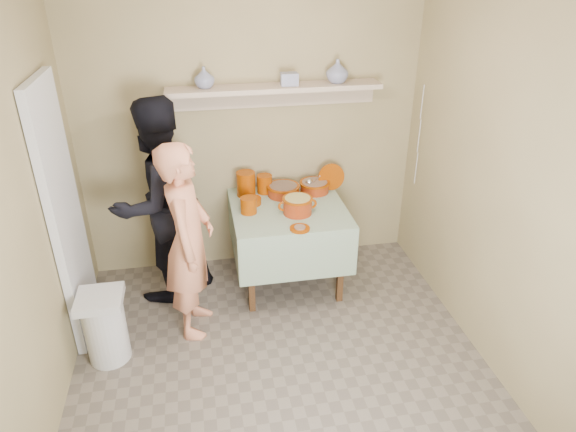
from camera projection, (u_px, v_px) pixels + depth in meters
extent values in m
plane|color=#685D52|center=(287.00, 386.00, 3.60)|extent=(3.50, 3.50, 0.00)
cube|color=silver|center=(66.00, 216.00, 3.73)|extent=(0.06, 0.70, 2.00)
cylinder|color=#7D2C00|center=(246.00, 184.00, 4.55)|extent=(0.17, 0.17, 0.22)
cylinder|color=#7D2C00|center=(265.00, 184.00, 4.62)|extent=(0.14, 0.14, 0.17)
cylinder|color=#7D2C00|center=(249.00, 205.00, 4.27)|extent=(0.14, 0.14, 0.14)
cylinder|color=#7D2C00|center=(251.00, 201.00, 4.44)|extent=(0.18, 0.18, 0.05)
cylinder|color=#7D2C00|center=(331.00, 177.00, 4.67)|extent=(0.25, 0.07, 0.24)
imported|color=navy|center=(337.00, 71.00, 4.29)|extent=(0.19, 0.19, 0.19)
imported|color=navy|center=(204.00, 77.00, 4.13)|extent=(0.18, 0.18, 0.17)
cube|color=navy|center=(289.00, 79.00, 4.23)|extent=(0.15, 0.11, 0.10)
imported|color=#DC835F|center=(189.00, 242.00, 3.83)|extent=(0.46, 0.62, 1.57)
imported|color=black|center=(159.00, 202.00, 4.21)|extent=(1.08, 1.05, 1.75)
cube|color=#9C8C5F|center=(250.00, 130.00, 4.53)|extent=(3.00, 0.02, 2.60)
cube|color=#9C8C5F|center=(10.00, 248.00, 2.75)|extent=(0.02, 3.50, 2.60)
cube|color=#9C8C5F|center=(521.00, 203.00, 3.24)|extent=(0.02, 3.50, 2.60)
cube|color=#4C2D16|center=(251.00, 275.00, 4.20)|extent=(0.05, 0.05, 0.71)
cube|color=#4C2D16|center=(341.00, 266.00, 4.32)|extent=(0.05, 0.05, 0.71)
cube|color=#4C2D16|center=(241.00, 230.00, 4.86)|extent=(0.05, 0.05, 0.71)
cube|color=#4C2D16|center=(319.00, 224.00, 4.98)|extent=(0.05, 0.05, 0.71)
cube|color=#4C2D16|center=(288.00, 210.00, 4.42)|extent=(0.90, 0.90, 0.04)
cube|color=#1E592B|center=(288.00, 207.00, 4.41)|extent=(0.96, 0.96, 0.01)
cube|color=#1E592B|center=(299.00, 258.00, 4.09)|extent=(0.96, 0.01, 0.44)
cube|color=#1E592B|center=(279.00, 205.00, 4.92)|extent=(0.96, 0.01, 0.44)
cube|color=#1E592B|center=(234.00, 234.00, 4.43)|extent=(0.01, 0.96, 0.44)
cube|color=#1E592B|center=(341.00, 224.00, 4.58)|extent=(0.01, 0.96, 0.44)
cylinder|color=maroon|center=(283.00, 190.00, 4.58)|extent=(0.28, 0.28, 0.09)
cylinder|color=#7D2C00|center=(283.00, 186.00, 4.56)|extent=(0.30, 0.30, 0.01)
cylinder|color=brown|center=(283.00, 188.00, 4.57)|extent=(0.25, 0.25, 0.05)
cylinder|color=maroon|center=(315.00, 187.00, 4.65)|extent=(0.26, 0.26, 0.09)
cylinder|color=#7D2C00|center=(315.00, 183.00, 4.63)|extent=(0.28, 0.28, 0.01)
cylinder|color=#8C6B54|center=(315.00, 184.00, 4.64)|extent=(0.23, 0.23, 0.05)
cylinder|color=silver|center=(317.00, 179.00, 4.47)|extent=(0.01, 0.22, 0.16)
sphere|color=silver|center=(309.00, 182.00, 4.60)|extent=(0.07, 0.07, 0.07)
cylinder|color=maroon|center=(298.00, 206.00, 4.26)|extent=(0.24, 0.24, 0.14)
cylinder|color=#7D2C00|center=(298.00, 199.00, 4.23)|extent=(0.25, 0.25, 0.01)
cylinder|color=tan|center=(298.00, 200.00, 4.23)|extent=(0.21, 0.21, 0.05)
torus|color=#7D2C00|center=(283.00, 206.00, 4.23)|extent=(0.09, 0.02, 0.09)
torus|color=#7D2C00|center=(312.00, 204.00, 4.27)|extent=(0.09, 0.02, 0.09)
cylinder|color=#7D2C00|center=(300.00, 229.00, 4.04)|extent=(0.16, 0.16, 0.02)
cylinder|color=#8C6B54|center=(300.00, 227.00, 4.03)|extent=(0.09, 0.09, 0.01)
cube|color=tan|center=(275.00, 88.00, 4.26)|extent=(1.80, 0.25, 0.04)
cube|color=tan|center=(273.00, 96.00, 4.41)|extent=(1.80, 0.02, 0.18)
cylinder|color=silver|center=(106.00, 331.00, 3.74)|extent=(0.30, 0.30, 0.50)
cube|color=silver|center=(99.00, 299.00, 3.62)|extent=(0.32, 0.32, 0.06)
cylinder|color=silver|center=(422.00, 102.00, 4.43)|extent=(0.01, 0.01, 0.30)
cylinder|color=silver|center=(419.00, 136.00, 4.55)|extent=(0.01, 0.01, 0.30)
cylinder|color=silver|center=(416.00, 168.00, 4.67)|extent=(0.01, 0.01, 0.30)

